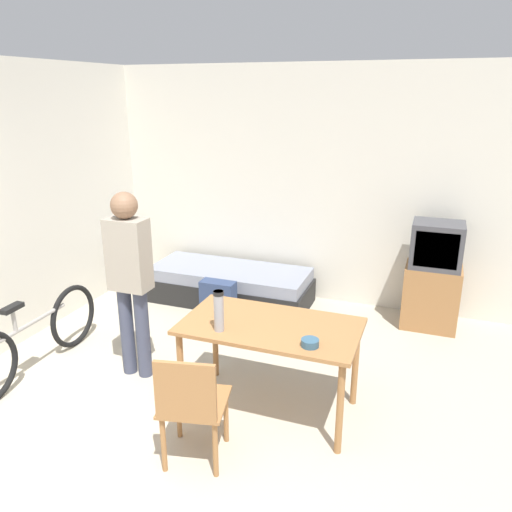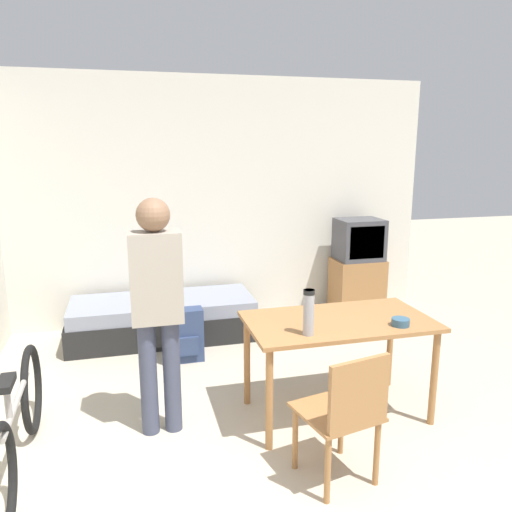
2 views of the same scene
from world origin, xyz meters
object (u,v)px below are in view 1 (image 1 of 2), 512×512
(daybed, at_px, (230,285))
(thermos_flask, at_px, (219,309))
(backpack, at_px, (218,304))
(tv, at_px, (433,277))
(bicycle, at_px, (34,339))
(wooden_chair, at_px, (191,403))
(person_standing, at_px, (130,273))
(mate_bowl, at_px, (310,343))
(dining_table, at_px, (270,335))

(daybed, relative_size, thermos_flask, 6.14)
(backpack, bearing_deg, thermos_flask, -64.82)
(daybed, relative_size, tv, 1.66)
(backpack, bearing_deg, bicycle, -128.85)
(thermos_flask, bearing_deg, bicycle, 178.92)
(thermos_flask, bearing_deg, wooden_chair, -86.23)
(person_standing, height_order, mate_bowl, person_standing)
(bicycle, distance_m, mate_bowl, 2.54)
(person_standing, distance_m, backpack, 1.36)
(wooden_chair, distance_m, backpack, 2.12)
(thermos_flask, height_order, mate_bowl, thermos_flask)
(daybed, height_order, backpack, backpack)
(daybed, xyz_separation_m, bicycle, (-1.00, -2.05, 0.12))
(wooden_chair, relative_size, mate_bowl, 6.81)
(mate_bowl, bearing_deg, wooden_chair, -140.19)
(bicycle, relative_size, mate_bowl, 13.42)
(dining_table, bearing_deg, thermos_flask, -144.87)
(wooden_chair, height_order, backpack, wooden_chair)
(daybed, relative_size, bicycle, 1.15)
(wooden_chair, xyz_separation_m, thermos_flask, (-0.04, 0.54, 0.43))
(person_standing, xyz_separation_m, thermos_flask, (0.96, -0.32, -0.05))
(thermos_flask, bearing_deg, person_standing, 161.73)
(tv, relative_size, backpack, 2.30)
(person_standing, bearing_deg, dining_table, -4.12)
(person_standing, relative_size, mate_bowl, 13.31)
(wooden_chair, xyz_separation_m, backpack, (-0.72, 1.98, -0.23))
(bicycle, bearing_deg, dining_table, 5.08)
(tv, relative_size, bicycle, 0.69)
(person_standing, xyz_separation_m, mate_bowl, (1.64, -0.32, -0.19))
(dining_table, distance_m, backpack, 1.63)
(thermos_flask, relative_size, backpack, 0.62)
(daybed, relative_size, wooden_chair, 2.26)
(thermos_flask, bearing_deg, dining_table, 35.13)
(bicycle, relative_size, backpack, 3.32)
(bicycle, distance_m, person_standing, 1.11)
(dining_table, xyz_separation_m, backpack, (-1.00, 1.22, -0.41))
(dining_table, xyz_separation_m, thermos_flask, (-0.32, -0.22, 0.26))
(person_standing, bearing_deg, daybed, 85.36)
(daybed, xyz_separation_m, backpack, (0.13, -0.64, 0.04))
(tv, distance_m, person_standing, 3.08)
(wooden_chair, distance_m, bicycle, 1.95)
(wooden_chair, relative_size, person_standing, 0.51)
(dining_table, xyz_separation_m, wooden_chair, (-0.28, -0.76, -0.18))
(tv, height_order, bicycle, tv)
(daybed, bearing_deg, dining_table, -58.64)
(person_standing, height_order, backpack, person_standing)
(thermos_flask, distance_m, mate_bowl, 0.70)
(backpack, bearing_deg, tv, 19.76)
(tv, bearing_deg, backpack, -160.24)
(mate_bowl, bearing_deg, daybed, 125.65)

